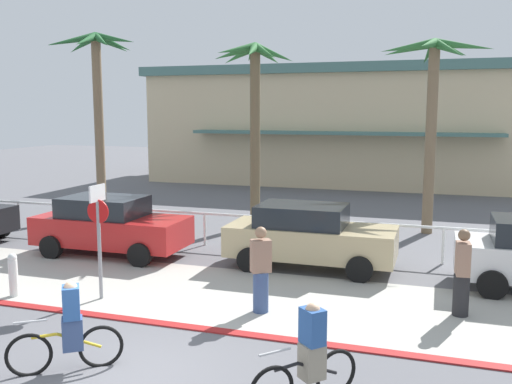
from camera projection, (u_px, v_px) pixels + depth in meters
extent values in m
plane|color=#5B5B60|center=(290.00, 240.00, 18.21)|extent=(80.00, 80.00, 0.00)
cube|color=#ADAAA0|center=(225.00, 295.00, 12.75)|extent=(44.00, 4.00, 0.02)
cube|color=maroon|center=(188.00, 327.00, 10.87)|extent=(44.00, 0.24, 0.03)
cube|color=beige|center=(353.00, 129.00, 33.19)|extent=(22.52, 8.49, 6.08)
cube|color=#47706B|center=(354.00, 72.00, 32.72)|extent=(23.12, 9.09, 0.50)
cube|color=#47706B|center=(339.00, 133.00, 28.73)|extent=(15.76, 1.20, 0.16)
cylinder|color=white|center=(278.00, 218.00, 16.66)|extent=(23.41, 0.08, 0.08)
cylinder|color=white|center=(19.00, 216.00, 19.60)|extent=(0.08, 0.08, 1.00)
cylinder|color=white|center=(76.00, 220.00, 18.88)|extent=(0.08, 0.08, 1.00)
cylinder|color=white|center=(138.00, 225.00, 18.16)|extent=(0.08, 0.08, 1.00)
cylinder|color=white|center=(205.00, 229.00, 17.45)|extent=(0.08, 0.08, 1.00)
cylinder|color=white|center=(277.00, 234.00, 16.73)|extent=(0.08, 0.08, 1.00)
cylinder|color=white|center=(357.00, 240.00, 16.01)|extent=(0.08, 0.08, 1.00)
cylinder|color=white|center=(443.00, 246.00, 15.29)|extent=(0.08, 0.08, 1.00)
cylinder|color=gray|center=(100.00, 251.00, 12.34)|extent=(0.08, 0.08, 2.20)
cube|color=white|center=(97.00, 193.00, 12.16)|extent=(0.04, 0.56, 0.36)
cylinder|color=red|center=(98.00, 211.00, 12.22)|extent=(0.52, 0.03, 0.52)
cylinder|color=white|center=(14.00, 278.00, 12.61)|extent=(0.20, 0.20, 0.85)
sphere|color=white|center=(12.00, 258.00, 12.54)|extent=(0.20, 0.20, 0.20)
cylinder|color=#756047|center=(99.00, 128.00, 22.06)|extent=(0.36, 0.36, 6.96)
cone|color=#235B2D|center=(115.00, 39.00, 21.33)|extent=(1.73, 0.32, 0.60)
cone|color=#235B2D|center=(113.00, 44.00, 21.84)|extent=(1.31, 1.17, 0.79)
cone|color=#235B2D|center=(112.00, 44.00, 22.39)|extent=(0.64, 1.92, 0.73)
cone|color=#235B2D|center=(97.00, 44.00, 22.26)|extent=(1.01, 1.43, 0.75)
cone|color=#235B2D|center=(83.00, 45.00, 22.11)|extent=(1.78, 0.91, 0.81)
cone|color=#235B2D|center=(71.00, 41.00, 21.56)|extent=(1.89, 0.95, 0.67)
cone|color=#235B2D|center=(72.00, 40.00, 20.98)|extent=(1.25, 1.85, 0.77)
cone|color=#235B2D|center=(86.00, 40.00, 20.76)|extent=(0.63, 1.84, 0.81)
cone|color=#235B2D|center=(101.00, 41.00, 20.99)|extent=(1.40, 1.25, 0.79)
cylinder|color=brown|center=(255.00, 138.00, 20.02)|extent=(0.36, 0.36, 6.34)
cone|color=#2D6B33|center=(272.00, 53.00, 19.41)|extent=(1.34, 0.32, 0.75)
cone|color=#2D6B33|center=(274.00, 54.00, 19.86)|extent=(1.40, 1.24, 0.76)
cone|color=#2D6B33|center=(267.00, 55.00, 20.42)|extent=(0.66, 1.98, 0.75)
cone|color=#2D6B33|center=(252.00, 54.00, 20.17)|extent=(0.93, 1.29, 0.69)
cone|color=#2D6B33|center=(240.00, 55.00, 20.03)|extent=(1.53, 0.82, 0.80)
cone|color=#2D6B33|center=(235.00, 53.00, 19.57)|extent=(1.53, 0.82, 0.73)
cone|color=#2D6B33|center=(237.00, 50.00, 19.03)|extent=(1.14, 1.65, 0.63)
cone|color=#2D6B33|center=(252.00, 51.00, 18.86)|extent=(0.59, 1.62, 0.73)
cone|color=#2D6B33|center=(265.00, 52.00, 19.08)|extent=(1.24, 1.11, 0.77)
cylinder|color=#756047|center=(431.00, 140.00, 18.79)|extent=(0.36, 0.36, 6.32)
cone|color=#2D6B33|center=(464.00, 46.00, 18.08)|extent=(1.87, 0.32, 0.57)
cone|color=#2D6B33|center=(451.00, 50.00, 18.81)|extent=(1.33, 1.55, 0.64)
cone|color=#2D6B33|center=(429.00, 54.00, 19.23)|extent=(0.72, 1.85, 0.82)
cone|color=#2D6B33|center=(409.00, 49.00, 19.00)|extent=(1.87, 1.12, 0.59)
cone|color=#2D6B33|center=(408.00, 47.00, 18.24)|extent=(1.83, 1.10, 0.62)
cone|color=#2D6B33|center=(428.00, 44.00, 17.66)|extent=(0.69, 1.72, 0.57)
cone|color=#2D6B33|center=(449.00, 49.00, 17.73)|extent=(1.19, 1.38, 0.84)
cylinder|color=black|center=(1.00, 228.00, 18.52)|extent=(0.66, 0.22, 0.66)
cube|color=red|center=(112.00, 230.00, 16.24)|extent=(4.40, 1.80, 0.80)
cube|color=#1E2328|center=(103.00, 206.00, 16.22)|extent=(2.29, 1.58, 0.56)
cylinder|color=black|center=(170.00, 240.00, 16.71)|extent=(0.66, 0.22, 0.66)
cylinder|color=black|center=(140.00, 255.00, 15.02)|extent=(0.66, 0.22, 0.66)
cylinder|color=black|center=(89.00, 234.00, 17.58)|extent=(0.66, 0.22, 0.66)
cylinder|color=black|center=(51.00, 247.00, 15.88)|extent=(0.66, 0.22, 0.66)
cube|color=tan|center=(311.00, 241.00, 14.89)|extent=(4.40, 1.80, 0.80)
cube|color=#1E2328|center=(302.00, 215.00, 14.87)|extent=(2.29, 1.58, 0.56)
cylinder|color=black|center=(369.00, 252.00, 15.36)|extent=(0.66, 0.22, 0.66)
cylinder|color=black|center=(360.00, 269.00, 13.67)|extent=(0.66, 0.22, 0.66)
cylinder|color=black|center=(270.00, 244.00, 16.23)|extent=(0.66, 0.22, 0.66)
cylinder|color=black|center=(250.00, 260.00, 14.54)|extent=(0.66, 0.22, 0.66)
cylinder|color=black|center=(486.00, 264.00, 14.16)|extent=(0.66, 0.22, 0.66)
cylinder|color=black|center=(492.00, 285.00, 12.47)|extent=(0.66, 0.22, 0.66)
torus|color=black|center=(29.00, 355.00, 8.87)|extent=(0.62, 0.47, 0.72)
torus|color=black|center=(101.00, 347.00, 9.20)|extent=(0.62, 0.47, 0.72)
cylinder|color=gold|center=(79.00, 340.00, 9.08)|extent=(0.59, 0.44, 0.35)
cylinder|color=gold|center=(44.00, 336.00, 8.90)|extent=(0.34, 0.26, 0.07)
cylinder|color=gold|center=(73.00, 337.00, 9.04)|extent=(0.05, 0.05, 0.44)
cylinder|color=silver|center=(30.00, 322.00, 8.81)|extent=(0.43, 0.32, 0.04)
cube|color=#384C7A|center=(73.00, 333.00, 9.03)|extent=(0.42, 0.41, 0.52)
cube|color=#2D5699|center=(71.00, 302.00, 8.96)|extent=(0.41, 0.43, 0.52)
sphere|color=#D6A884|center=(70.00, 288.00, 8.92)|extent=(0.22, 0.22, 0.22)
torus|color=black|center=(336.00, 373.00, 8.28)|extent=(0.54, 0.57, 0.72)
cylinder|color=black|center=(317.00, 368.00, 8.10)|extent=(0.51, 0.54, 0.35)
cylinder|color=black|center=(286.00, 367.00, 7.83)|extent=(0.30, 0.31, 0.07)
cylinder|color=black|center=(312.00, 365.00, 8.04)|extent=(0.05, 0.05, 0.44)
cylinder|color=silver|center=(275.00, 352.00, 7.70)|extent=(0.37, 0.39, 0.04)
cube|color=gray|center=(312.00, 361.00, 8.04)|extent=(0.42, 0.42, 0.52)
cube|color=#2D5699|center=(312.00, 326.00, 7.96)|extent=(0.43, 0.42, 0.52)
sphere|color=#D6A884|center=(313.00, 311.00, 7.93)|extent=(0.22, 0.22, 0.22)
cylinder|color=#384C7A|center=(261.00, 292.00, 11.62)|extent=(0.44, 0.44, 0.87)
cube|color=#93705B|center=(261.00, 256.00, 11.51)|extent=(0.48, 0.44, 0.67)
sphere|color=#9E7556|center=(261.00, 233.00, 11.44)|extent=(0.24, 0.24, 0.24)
cylinder|color=#232326|center=(461.00, 296.00, 11.41)|extent=(0.35, 0.35, 0.87)
cube|color=#93705B|center=(463.00, 259.00, 11.30)|extent=(0.30, 0.42, 0.67)
sphere|color=brown|center=(464.00, 235.00, 11.23)|extent=(0.24, 0.24, 0.24)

